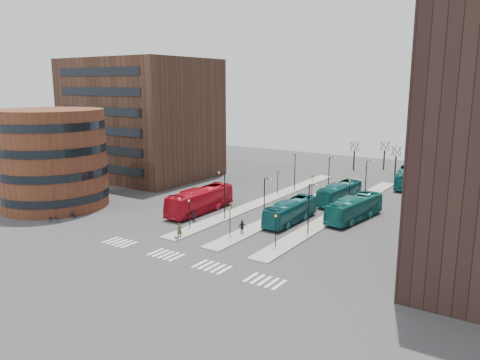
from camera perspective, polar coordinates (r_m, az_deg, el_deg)
The scene contains 23 objects.
ground at distance 46.73m, azimuth -11.46°, elevation -10.58°, with size 160.00×160.00×0.00m, color #313134.
island_left at distance 71.83m, azimuth 3.31°, elevation -2.40°, with size 2.50×45.00×0.15m, color gray.
island_mid at distance 69.10m, azimuth 7.61°, elevation -3.05°, with size 2.50×45.00×0.15m, color gray.
island_right at distance 66.81m, azimuth 12.24°, elevation -3.74°, with size 2.50×45.00×0.15m, color gray.
suitcase at distance 54.11m, azimuth -7.71°, elevation -7.05°, with size 0.40×0.32×0.50m, color #1D279F.
red_bus at distance 64.91m, azimuth -4.88°, elevation -2.48°, with size 2.84×12.15×3.38m, color #B50D1F.
teal_bus_a at distance 60.37m, azimuth 6.17°, elevation -3.82°, with size 2.45×10.47×2.92m, color #12555B.
teal_bus_b at distance 71.28m, azimuth 12.04°, elevation -1.58°, with size 2.52×10.76×3.00m, color #125B5D.
teal_bus_c at distance 62.93m, azimuth 13.77°, elevation -3.36°, with size 2.62×11.20×3.12m, color #146763.
teal_bus_d at distance 85.52m, azimuth 19.50°, elevation 0.24°, with size 2.62×11.21×3.12m, color #125E5E.
traveller at distance 54.73m, azimuth -7.38°, elevation -6.15°, with size 0.63×0.41×1.73m, color #433F28.
commuter_a at distance 60.99m, azimuth -5.62°, elevation -4.33°, with size 0.74×0.58×1.53m, color black.
commuter_b at distance 55.42m, azimuth 0.25°, elevation -5.80°, with size 1.03×0.43×1.76m, color black.
commuter_c at distance 59.44m, azimuth 3.04°, elevation -4.61°, with size 1.13×0.65×1.74m, color black.
bicycle_near at distance 64.90m, azimuth -21.83°, elevation -4.40°, with size 0.66×1.88×0.99m, color gray.
bicycle_mid at distance 66.52m, azimuth -19.77°, elevation -3.89°, with size 0.43×1.54×0.92m, color gray.
bicycle_far at distance 66.35m, azimuth -19.98°, elevation -3.95°, with size 0.60×1.73×0.91m, color gray.
crosswalk_stripes at distance 48.33m, azimuth -6.57°, elevation -9.65°, with size 22.35×2.40×0.01m.
round_building at distance 72.21m, azimuth -21.91°, elevation 2.44°, with size 15.16×15.16×14.00m.
office_block at distance 91.63m, azimuth -11.84°, elevation 7.35°, with size 25.00×20.12×22.00m.
sign_poles at distance 62.68m, azimuth 4.52°, elevation -2.32°, with size 12.45×22.12×3.65m.
lamp_posts at distance 66.27m, azimuth 7.42°, elevation -0.57°, with size 14.04×20.24×6.12m.
bare_trees at distance 98.26m, azimuth 16.43°, elevation 2.53°, with size 10.97×8.14×5.90m.
Camera 1 is at (31.03, -30.24, 17.51)m, focal length 35.00 mm.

